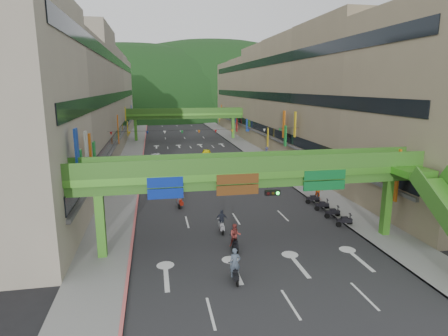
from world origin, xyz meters
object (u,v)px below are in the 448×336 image
at_px(overpass_near, 269,181).
at_px(scooter_rider_near, 235,266).
at_px(car_silver, 155,158).
at_px(scooter_rider_mid, 235,237).
at_px(pedestrian_red, 319,192).
at_px(car_yellow, 206,153).

height_order(overpass_near, scooter_rider_near, overpass_near).
xyz_separation_m(overpass_near, car_silver, (-7.93, 34.93, -4.55)).
xyz_separation_m(scooter_rider_near, scooter_rider_mid, (0.97, 4.39, 0.03)).
bearing_deg(scooter_rider_mid, car_silver, 98.88).
relative_size(scooter_rider_near, car_silver, 0.56).
xyz_separation_m(overpass_near, pedestrian_red, (8.87, 10.50, -4.26)).
height_order(overpass_near, scooter_rider_mid, overpass_near).
bearing_deg(scooter_rider_mid, car_yellow, 85.18).
xyz_separation_m(scooter_rider_near, pedestrian_red, (12.32, 14.88, -0.11)).
distance_m(scooter_rider_mid, car_yellow, 37.45).
bearing_deg(scooter_rider_mid, scooter_rider_near, -102.51).
distance_m(overpass_near, pedestrian_red, 14.39).
distance_m(car_silver, pedestrian_red, 29.65).
bearing_deg(overpass_near, scooter_rider_mid, 179.78).
distance_m(overpass_near, car_silver, 36.10).
bearing_deg(scooter_rider_near, scooter_rider_mid, 77.49).
relative_size(overpass_near, car_yellow, 7.04).
distance_m(car_silver, car_yellow, 8.93).
relative_size(car_silver, pedestrian_red, 2.10).
bearing_deg(overpass_near, car_silver, 102.80).
xyz_separation_m(scooter_rider_near, car_silver, (-4.48, 39.31, -0.40)).
relative_size(car_silver, car_yellow, 1.00).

